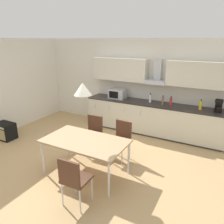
% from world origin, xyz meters
% --- Properties ---
extents(ground_plane, '(8.71, 7.43, 0.02)m').
position_xyz_m(ground_plane, '(0.00, 0.00, -0.01)').
color(ground_plane, tan).
extents(wall_back, '(6.97, 0.10, 2.59)m').
position_xyz_m(wall_back, '(0.00, 2.53, 1.29)').
color(wall_back, silver).
rests_on(wall_back, ground_plane).
extents(kitchen_counter, '(3.86, 0.69, 0.89)m').
position_xyz_m(kitchen_counter, '(0.79, 2.15, 0.45)').
color(kitchen_counter, '#333333').
rests_on(kitchen_counter, ground_plane).
extents(backsplash_tile, '(3.84, 0.02, 0.45)m').
position_xyz_m(backsplash_tile, '(0.79, 2.46, 1.12)').
color(backsplash_tile, silver).
rests_on(backsplash_tile, kitchen_counter).
extents(upper_wall_cabinets, '(3.84, 0.40, 0.64)m').
position_xyz_m(upper_wall_cabinets, '(0.79, 2.31, 1.72)').
color(upper_wall_cabinets, beige).
extents(microwave, '(0.48, 0.35, 0.28)m').
position_xyz_m(microwave, '(-0.31, 2.15, 1.03)').
color(microwave, '#ADADB2').
rests_on(microwave, kitchen_counter).
extents(coffee_maker, '(0.18, 0.19, 0.30)m').
position_xyz_m(coffee_maker, '(2.40, 2.17, 1.04)').
color(coffee_maker, black).
rests_on(coffee_maker, kitchen_counter).
extents(bottle_brown, '(0.06, 0.06, 0.27)m').
position_xyz_m(bottle_brown, '(1.06, 2.11, 1.00)').
color(bottle_brown, brown).
rests_on(bottle_brown, kitchen_counter).
extents(bottle_red, '(0.06, 0.06, 0.25)m').
position_xyz_m(bottle_red, '(1.26, 2.17, 0.99)').
color(bottle_red, red).
rests_on(bottle_red, kitchen_counter).
extents(bottle_white, '(0.07, 0.07, 0.27)m').
position_xyz_m(bottle_white, '(0.69, 2.18, 1.00)').
color(bottle_white, white).
rests_on(bottle_white, kitchen_counter).
extents(bottle_yellow, '(0.07, 0.07, 0.27)m').
position_xyz_m(bottle_yellow, '(2.00, 2.13, 1.00)').
color(bottle_yellow, yellow).
rests_on(bottle_yellow, kitchen_counter).
extents(dining_table, '(1.60, 0.92, 0.72)m').
position_xyz_m(dining_table, '(0.27, -0.38, 0.68)').
color(dining_table, tan).
rests_on(dining_table, ground_plane).
extents(chair_far_left, '(0.41, 0.41, 0.87)m').
position_xyz_m(chair_far_left, '(-0.09, 0.46, 0.53)').
color(chair_far_left, '#4C2D1E').
rests_on(chair_far_left, ground_plane).
extents(chair_far_right, '(0.43, 0.43, 0.87)m').
position_xyz_m(chair_far_right, '(0.64, 0.46, 0.53)').
color(chair_far_right, '#4C2D1E').
rests_on(chair_far_right, ground_plane).
extents(chair_near_right, '(0.41, 0.41, 0.87)m').
position_xyz_m(chair_near_right, '(0.64, -1.22, 0.53)').
color(chair_near_right, '#4C2D1E').
rests_on(chair_near_right, ground_plane).
extents(guitar_amp, '(0.52, 0.37, 0.44)m').
position_xyz_m(guitar_amp, '(-2.55, -0.08, 0.22)').
color(guitar_amp, black).
rests_on(guitar_amp, ground_plane).
extents(pendant_lamp, '(0.32, 0.32, 0.22)m').
position_xyz_m(pendant_lamp, '(0.27, -0.38, 1.72)').
color(pendant_lamp, silver).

